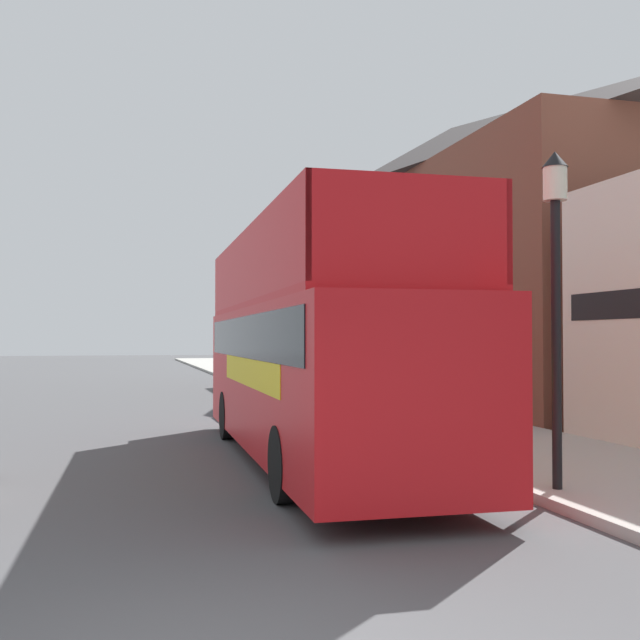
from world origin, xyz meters
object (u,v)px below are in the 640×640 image
Objects in this scene: tour_bus at (311,361)px; lamp_post_nearest at (556,254)px; lamp_post_second at (364,290)px; parked_car_ahead_of_bus at (276,393)px.

tour_bus is 4.85m from lamp_post_nearest.
lamp_post_second reaches higher than lamp_post_nearest.
lamp_post_nearest reaches higher than tour_bus.
lamp_post_second is at bearing 62.46° from tour_bus.
lamp_post_second is (2.47, 4.51, 1.58)m from tour_bus.
lamp_post_nearest is (1.53, -11.34, 2.64)m from parked_car_ahead_of_bus.
parked_car_ahead_of_bus is at bearing 118.69° from lamp_post_second.
lamp_post_second is at bearing -62.74° from parked_car_ahead_of_bus.
tour_bus is at bearing 121.56° from lamp_post_nearest.
lamp_post_nearest is 8.43m from lamp_post_second.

